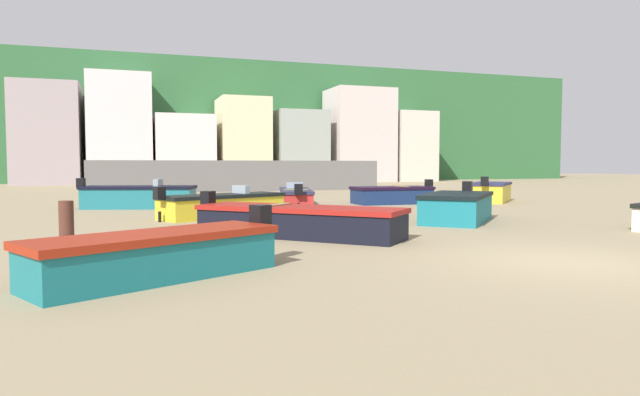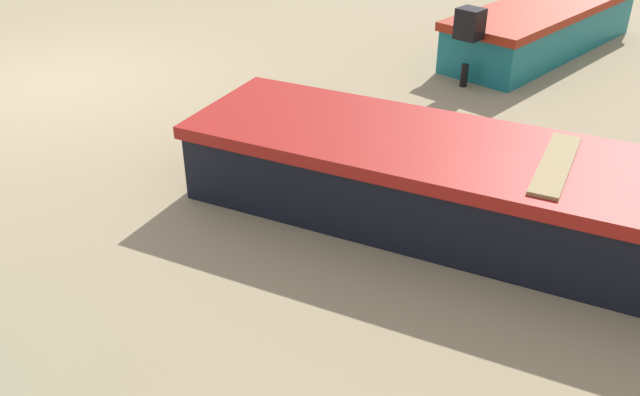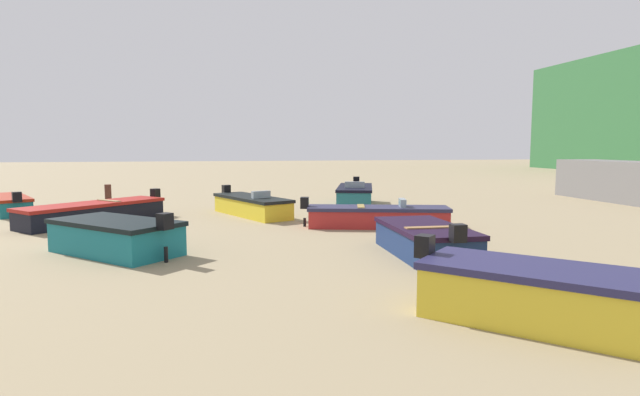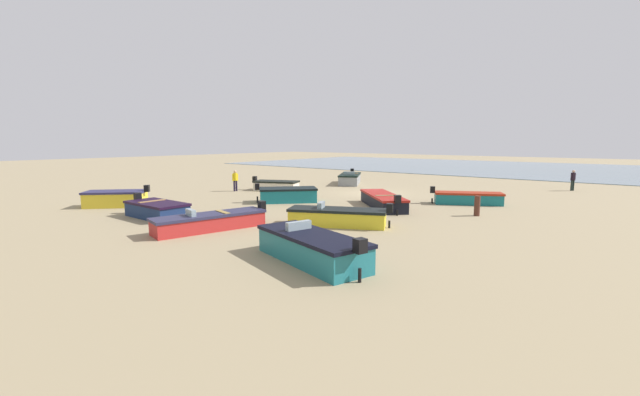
{
  "view_description": "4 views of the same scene",
  "coord_description": "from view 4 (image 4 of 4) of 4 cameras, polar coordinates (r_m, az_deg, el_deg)",
  "views": [
    {
      "loc": [
        -7.59,
        -8.18,
        1.8
      ],
      "look_at": [
        -2.55,
        6.51,
        0.87
      ],
      "focal_mm": 31.52,
      "sensor_mm": 36.0,
      "label": 1
    },
    {
      "loc": [
        -0.63,
        9.66,
        3.32
      ],
      "look_at": [
        -2.05,
        5.44,
        0.76
      ],
      "focal_mm": 38.45,
      "sensor_mm": 36.0,
      "label": 2
    },
    {
      "loc": [
        16.08,
        9.9,
        2.85
      ],
      "look_at": [
        -2.19,
        13.35,
        0.92
      ],
      "focal_mm": 28.29,
      "sensor_mm": 36.0,
      "label": 3
    },
    {
      "loc": [
        -15.16,
        25.71,
        3.88
      ],
      "look_at": [
        -3.85,
        11.36,
        1.27
      ],
      "focal_mm": 22.61,
      "sensor_mm": 36.0,
      "label": 4
    }
  ],
  "objects": [
    {
      "name": "ground_plane",
      "position": [
        30.1,
        7.65,
        0.66
      ],
      "size": [
        160.0,
        160.0,
        0.0
      ],
      "primitive_type": "plane",
      "color": "#938261"
    },
    {
      "name": "tidal_water",
      "position": [
        63.66,
        24.45,
        3.95
      ],
      "size": [
        80.0,
        36.0,
        0.06
      ],
      "primitive_type": "cube",
      "color": "slate",
      "rests_on": "ground"
    },
    {
      "name": "boat_cream_0",
      "position": [
        31.75,
        -6.22,
        1.77
      ],
      "size": [
        3.74,
        2.77,
        1.07
      ],
      "rotation": [
        0.0,
        0.0,
        1.97
      ],
      "color": "beige",
      "rests_on": "ground"
    },
    {
      "name": "boat_teal_1",
      "position": [
        13.04,
        -1.2,
        -7.01
      ],
      "size": [
        4.8,
        2.78,
        1.24
      ],
      "rotation": [
        0.0,
        0.0,
        4.43
      ],
      "color": "#1D6A75",
      "rests_on": "ground"
    },
    {
      "name": "boat_black_2",
      "position": [
        23.88,
        8.86,
        -0.36
      ],
      "size": [
        4.8,
        4.77,
        1.08
      ],
      "rotation": [
        0.0,
        0.0,
        3.93
      ],
      "color": "black",
      "rests_on": "ground"
    },
    {
      "name": "boat_red_3",
      "position": [
        18.24,
        -15.23,
        -3.23
      ],
      "size": [
        2.43,
        5.22,
        1.05
      ],
      "rotation": [
        0.0,
        0.0,
        6.04
      ],
      "color": "#B02725",
      "rests_on": "ground"
    },
    {
      "name": "boat_yellow_4",
      "position": [
        26.71,
        -26.91,
        -0.07
      ],
      "size": [
        3.48,
        3.51,
        1.25
      ],
      "rotation": [
        0.0,
        0.0,
        5.51
      ],
      "color": "gold",
      "rests_on": "ground"
    },
    {
      "name": "boat_yellow_5",
      "position": [
        18.51,
        2.51,
        -2.68
      ],
      "size": [
        4.64,
        3.15,
        1.11
      ],
      "rotation": [
        0.0,
        0.0,
        5.16
      ],
      "color": "gold",
      "rests_on": "ground"
    },
    {
      "name": "boat_grey_6",
      "position": [
        36.4,
        4.26,
        2.73
      ],
      "size": [
        3.66,
        4.78,
        1.22
      ],
      "rotation": [
        0.0,
        0.0,
        0.5
      ],
      "color": "gray",
      "rests_on": "ground"
    },
    {
      "name": "boat_navy_7",
      "position": [
        22.09,
        -22.1,
        -1.52
      ],
      "size": [
        3.83,
        1.75,
        1.1
      ],
      "rotation": [
        0.0,
        0.0,
        1.56
      ],
      "color": "navy",
      "rests_on": "ground"
    },
    {
      "name": "boat_teal_8",
      "position": [
        25.71,
        -4.59,
        0.46
      ],
      "size": [
        3.74,
        3.84,
        1.22
      ],
      "rotation": [
        0.0,
        0.0,
        2.39
      ],
      "color": "#166E7B",
      "rests_on": "ground"
    },
    {
      "name": "boat_teal_9",
      "position": [
        26.3,
        20.17,
        -0.01
      ],
      "size": [
        4.14,
        2.97,
        1.06
      ],
      "rotation": [
        0.0,
        0.0,
        2.06
      ],
      "color": "#166971",
      "rests_on": "ground"
    },
    {
      "name": "mooring_post_near_water",
      "position": [
        22.4,
        21.35,
        -1.04
      ],
      "size": [
        0.29,
        0.29,
        1.05
      ],
      "primitive_type": "cylinder",
      "color": "#4E2A20",
      "rests_on": "ground"
    },
    {
      "name": "beach_walker_foreground",
      "position": [
        36.95,
        32.19,
        2.35
      ],
      "size": [
        0.46,
        0.51,
        1.62
      ],
      "rotation": [
        0.0,
        0.0,
        1.07
      ],
      "color": "black",
      "rests_on": "ground"
    },
    {
      "name": "beach_walker_distant",
      "position": [
        31.7,
        -11.91,
        2.67
      ],
      "size": [
        0.36,
        0.53,
        1.62
      ],
      "rotation": [
        0.0,
        0.0,
        4.65
      ],
      "color": "black",
      "rests_on": "ground"
    }
  ]
}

